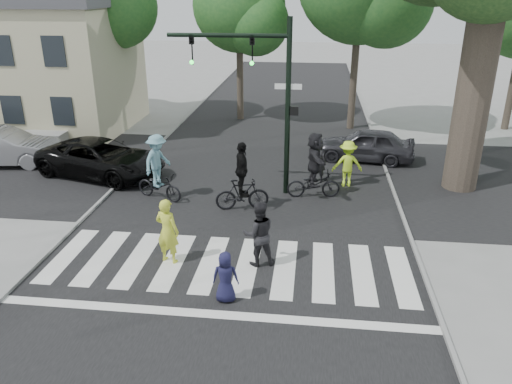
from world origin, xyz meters
TOP-DOWN VIEW (x-y plane):
  - ground at (0.00, 0.00)m, footprint 120.00×120.00m
  - road_stem at (0.00, 5.00)m, footprint 10.00×70.00m
  - road_cross at (0.00, 8.00)m, footprint 70.00×10.00m
  - curb_left at (-5.05, 5.00)m, footprint 0.10×70.00m
  - curb_right at (5.05, 5.00)m, footprint 0.10×70.00m
  - crosswalk at (0.00, 0.66)m, footprint 10.00×3.85m
  - traffic_signal at (0.35, 6.20)m, footprint 4.45×0.29m
  - bg_tree_0 at (-13.74, 16.00)m, footprint 5.46×5.20m
  - bg_tree_2 at (-1.76, 16.62)m, footprint 5.04×4.80m
  - house at (-11.49, 13.98)m, footprint 8.40×8.10m
  - pedestrian_woman at (-1.61, 1.00)m, footprint 0.76×0.61m
  - pedestrian_child at (0.21, -0.62)m, footprint 0.64×0.44m
  - pedestrian_adult at (0.79, 1.15)m, footprint 1.02×0.89m
  - cyclist_left at (-3.12, 5.14)m, footprint 1.93×1.35m
  - cyclist_mid at (-0.15, 4.61)m, footprint 1.83×1.15m
  - cyclist_right at (2.18, 5.93)m, footprint 1.91×1.77m
  - car_suv at (-6.03, 7.15)m, footprint 5.54×3.70m
  - car_silver at (-10.59, 7.92)m, footprint 4.77×2.16m
  - car_grey at (4.30, 10.26)m, footprint 4.22×2.16m
  - bystander_hivis at (3.38, 7.17)m, footprint 1.17×0.76m
  - bystander_dark at (2.35, 7.54)m, footprint 0.68×0.60m

SIDE VIEW (x-z plane):
  - ground at x=0.00m, z-range 0.00..0.00m
  - road_stem at x=0.00m, z-range 0.00..0.01m
  - road_cross at x=0.00m, z-range 0.00..0.01m
  - crosswalk at x=0.00m, z-range 0.00..0.01m
  - curb_left at x=-5.05m, z-range 0.00..0.10m
  - curb_right at x=5.05m, z-range 0.00..0.10m
  - pedestrian_child at x=0.21m, z-range 0.00..1.27m
  - car_grey at x=4.30m, z-range 0.00..1.38m
  - car_suv at x=-6.03m, z-range 0.00..1.41m
  - car_silver at x=-10.59m, z-range 0.00..1.52m
  - bystander_dark at x=2.35m, z-range 0.00..1.56m
  - bystander_hivis at x=3.38m, z-range 0.00..1.72m
  - pedestrian_adult at x=0.79m, z-range 0.00..1.79m
  - pedestrian_woman at x=-1.61m, z-range 0.00..1.81m
  - cyclist_mid at x=-0.15m, z-range -0.21..2.10m
  - cyclist_left at x=-3.12m, z-range -0.15..2.16m
  - cyclist_right at x=2.18m, z-range -0.13..2.21m
  - house at x=-11.49m, z-range -0.61..8.21m
  - traffic_signal at x=0.35m, z-range 0.90..6.90m
  - bg_tree_2 at x=-1.76m, z-range 1.58..9.98m
  - bg_tree_0 at x=-13.74m, z-range 1.66..10.63m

